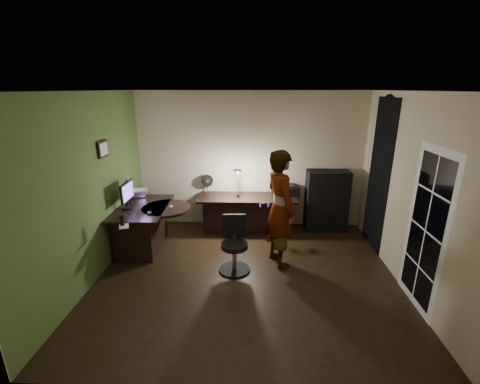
{
  "coord_description": "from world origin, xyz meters",
  "views": [
    {
      "loc": [
        0.11,
        -4.29,
        2.73
      ],
      "look_at": [
        -0.15,
        1.05,
        1.0
      ],
      "focal_mm": 24.0,
      "sensor_mm": 36.0,
      "label": 1
    }
  ],
  "objects_px": {
    "desk_left": "(144,227)",
    "person": "(280,209)",
    "cabinet": "(326,201)",
    "monitor": "(127,199)",
    "desk_right": "(247,214)",
    "office_chair": "(234,245)"
  },
  "relations": [
    {
      "from": "desk_left",
      "to": "person",
      "type": "distance_m",
      "value": 2.43
    },
    {
      "from": "cabinet",
      "to": "monitor",
      "type": "bearing_deg",
      "value": -165.01
    },
    {
      "from": "desk_right",
      "to": "person",
      "type": "xyz_separation_m",
      "value": [
        0.54,
        -1.21,
        0.58
      ]
    },
    {
      "from": "office_chair",
      "to": "person",
      "type": "distance_m",
      "value": 0.91
    },
    {
      "from": "office_chair",
      "to": "desk_right",
      "type": "bearing_deg",
      "value": 79.75
    },
    {
      "from": "desk_left",
      "to": "desk_right",
      "type": "xyz_separation_m",
      "value": [
        1.79,
        0.82,
        -0.03
      ]
    },
    {
      "from": "cabinet",
      "to": "monitor",
      "type": "relative_size",
      "value": 2.48
    },
    {
      "from": "desk_left",
      "to": "desk_right",
      "type": "distance_m",
      "value": 1.97
    },
    {
      "from": "desk_left",
      "to": "office_chair",
      "type": "relative_size",
      "value": 1.56
    },
    {
      "from": "person",
      "to": "office_chair",
      "type": "bearing_deg",
      "value": 88.56
    },
    {
      "from": "office_chair",
      "to": "person",
      "type": "xyz_separation_m",
      "value": [
        0.7,
        0.29,
        0.5
      ]
    },
    {
      "from": "cabinet",
      "to": "office_chair",
      "type": "distance_m",
      "value": 2.39
    },
    {
      "from": "monitor",
      "to": "person",
      "type": "bearing_deg",
      "value": -7.07
    },
    {
      "from": "person",
      "to": "desk_right",
      "type": "bearing_deg",
      "value": 0.39
    },
    {
      "from": "cabinet",
      "to": "person",
      "type": "bearing_deg",
      "value": -128.65
    },
    {
      "from": "cabinet",
      "to": "desk_right",
      "type": "bearing_deg",
      "value": -176.29
    },
    {
      "from": "desk_left",
      "to": "cabinet",
      "type": "distance_m",
      "value": 3.51
    },
    {
      "from": "cabinet",
      "to": "person",
      "type": "relative_size",
      "value": 0.65
    },
    {
      "from": "desk_right",
      "to": "office_chair",
      "type": "relative_size",
      "value": 2.19
    },
    {
      "from": "desk_right",
      "to": "monitor",
      "type": "height_order",
      "value": "monitor"
    },
    {
      "from": "cabinet",
      "to": "person",
      "type": "height_order",
      "value": "person"
    },
    {
      "from": "monitor",
      "to": "office_chair",
      "type": "xyz_separation_m",
      "value": [
        1.85,
        -0.58,
        -0.53
      ]
    }
  ]
}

